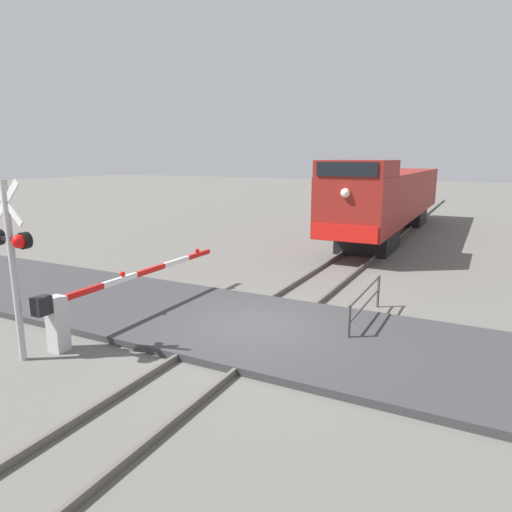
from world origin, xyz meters
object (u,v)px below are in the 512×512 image
(crossing_gate, at_px, (89,302))
(guard_railing, at_px, (365,300))
(locomotive, at_px, (390,197))
(crossing_signal, at_px, (10,252))

(crossing_gate, xyz_separation_m, guard_railing, (5.68, 3.91, -0.24))
(locomotive, relative_size, crossing_gate, 2.69)
(locomotive, height_order, guard_railing, locomotive)
(locomotive, height_order, crossing_gate, locomotive)
(crossing_gate, bearing_deg, locomotive, 79.45)
(crossing_signal, height_order, crossing_gate, crossing_signal)
(crossing_signal, bearing_deg, guard_railing, 42.94)
(crossing_gate, relative_size, guard_railing, 2.16)
(locomotive, bearing_deg, crossing_signal, -100.52)
(locomotive, bearing_deg, guard_railing, -80.89)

